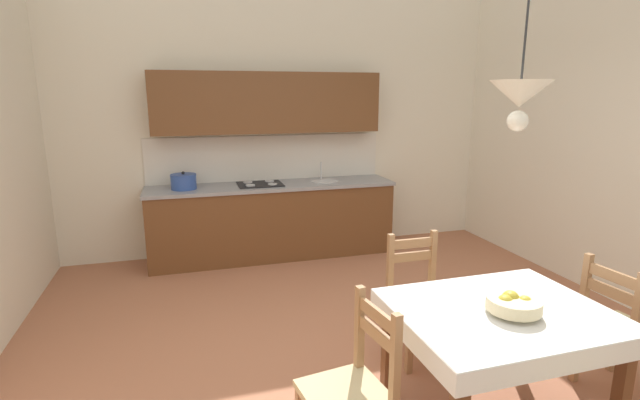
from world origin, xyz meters
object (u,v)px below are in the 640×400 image
kitchen_cabinetry (271,187)px  dining_chair_window_side (620,331)px  dining_chair_kitchen_side (419,300)px  dining_chair_tv_side (352,391)px  fruit_bowl (513,304)px  dining_table (499,331)px  pendant_lamp (520,96)px

kitchen_cabinetry → dining_chair_window_side: size_ratio=3.15×
dining_chair_window_side → dining_chair_kitchen_side: 1.31m
kitchen_cabinetry → dining_chair_tv_side: bearing=-93.8°
dining_chair_kitchen_side → fruit_bowl: bearing=-85.1°
dining_table → fruit_bowl: fruit_bowl is taller
kitchen_cabinetry → dining_chair_window_side: (1.67, -3.35, -0.41)m
kitchen_cabinetry → fruit_bowl: size_ratio=9.76×
fruit_bowl → pendant_lamp: 1.14m
dining_chair_tv_side → dining_chair_kitchen_side: bearing=46.2°
dining_chair_window_side → kitchen_cabinetry: bearing=116.5°
dining_table → fruit_bowl: 0.21m
dining_chair_window_side → dining_chair_tv_side: 1.90m
dining_chair_kitchen_side → pendant_lamp: 1.72m
dining_table → dining_chair_window_side: dining_chair_window_side is taller
dining_chair_tv_side → pendant_lamp: (0.93, 0.08, 1.50)m
dining_table → pendant_lamp: bearing=63.2°
dining_chair_kitchen_side → fruit_bowl: 0.99m
pendant_lamp → dining_chair_tv_side: bearing=-175.4°
dining_chair_kitchen_side → dining_chair_tv_side: bearing=-133.8°
kitchen_cabinetry → dining_table: 3.48m
kitchen_cabinetry → dining_chair_window_side: bearing=-63.5°
dining_table → dining_chair_window_side: size_ratio=1.30×
dining_table → fruit_bowl: bearing=-70.0°
dining_chair_window_side → pendant_lamp: bearing=-178.4°
dining_chair_kitchen_side → dining_table: bearing=-86.3°
dining_table → dining_chair_tv_side: bearing=-176.7°
dining_chair_kitchen_side → dining_chair_window_side: bearing=-37.7°
dining_chair_tv_side → dining_chair_window_side: bearing=3.1°
dining_chair_window_side → fruit_bowl: size_ratio=3.10×
dining_chair_kitchen_side → dining_chair_tv_side: (-0.87, -0.90, 0.00)m
dining_chair_window_side → pendant_lamp: 1.79m
dining_chair_kitchen_side → fruit_bowl: size_ratio=3.10×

